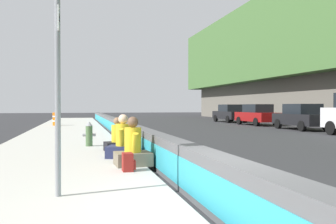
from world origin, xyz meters
name	(u,v)px	position (x,y,z in m)	size (l,w,h in m)	color
ground_plane	(221,214)	(0.00, 0.00, 0.00)	(160.00, 160.00, 0.00)	#2B2B2D
sidewalk_strip	(27,224)	(0.00, 2.65, 0.07)	(80.00, 4.40, 0.14)	#B5B2A8
jersey_barrier	(221,185)	(0.00, 0.00, 0.42)	(76.00, 0.45, 0.85)	#545456
route_sign_post	(58,66)	(1.09, 2.32, 2.21)	(0.44, 0.09, 3.60)	gray
fire_hydrant	(89,134)	(8.34, 1.66, 0.59)	(0.26, 0.46, 0.88)	#47663D
seated_person_foreground	(133,150)	(3.81, 0.74, 0.51)	(0.77, 0.89, 1.18)	#706651
seated_person_middle	(123,144)	(5.22, 0.81, 0.52)	(0.97, 1.05, 1.20)	#23284C
seated_person_rear	(117,140)	(6.67, 0.82, 0.48)	(0.75, 0.85, 1.07)	black
backpack	(128,162)	(3.05, 0.96, 0.33)	(0.32, 0.28, 0.40)	maroon
construction_barrel	(56,119)	(22.92, 3.63, 0.62)	(0.54, 0.54, 0.95)	orange
parked_car_fourth	(302,117)	(16.26, -12.24, 0.86)	(4.54, 2.03, 1.71)	black
parked_car_midline	(257,115)	(22.15, -12.10, 0.86)	(4.56, 2.07, 1.71)	maroon
parked_car_far	(230,113)	(27.86, -12.20, 0.86)	(4.55, 2.06, 1.71)	black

